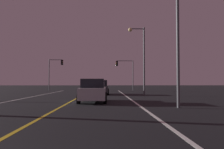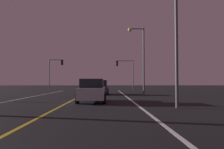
{
  "view_description": "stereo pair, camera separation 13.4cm",
  "coord_description": "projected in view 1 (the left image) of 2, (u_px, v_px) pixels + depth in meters",
  "views": [
    {
      "loc": [
        2.7,
        -1.94,
        1.47
      ],
      "look_at": [
        3.54,
        32.51,
        2.65
      ],
      "focal_mm": 35.67,
      "sensor_mm": 36.0,
      "label": 1
    },
    {
      "loc": [
        2.83,
        -1.94,
        1.47
      ],
      "look_at": [
        3.54,
        32.51,
        2.65
      ],
      "focal_mm": 35.67,
      "sensor_mm": 36.0,
      "label": 2
    }
  ],
  "objects": [
    {
      "name": "lane_edge_left",
      "position": [
        9.0,
        101.0,
        16.95
      ],
      "size": [
        0.16,
        42.5,
        0.01
      ],
      "primitive_type": "cube",
      "color": "silver",
      "rests_on": "ground"
    },
    {
      "name": "street_lamp_right_far",
      "position": [
        140.0,
        52.0,
        24.24
      ],
      "size": [
        1.82,
        0.44,
        7.45
      ],
      "rotation": [
        0.0,
        0.0,
        3.14
      ],
      "color": "#4C4C51",
      "rests_on": "ground"
    },
    {
      "name": "lane_center_divider",
      "position": [
        71.0,
        101.0,
        17.06
      ],
      "size": [
        0.16,
        42.5,
        0.01
      ],
      "primitive_type": "cube",
      "color": "gold",
      "rests_on": "ground"
    },
    {
      "name": "traffic_light_near_right",
      "position": [
        125.0,
        68.0,
        39.07
      ],
      "size": [
        3.13,
        0.36,
        5.27
      ],
      "rotation": [
        0.0,
        0.0,
        3.14
      ],
      "color": "#4C4C51",
      "rests_on": "ground"
    },
    {
      "name": "car_lead_same_lane",
      "position": [
        93.0,
        91.0,
        16.29
      ],
      "size": [
        2.02,
        4.3,
        1.7
      ],
      "rotation": [
        0.0,
        0.0,
        1.57
      ],
      "color": "black",
      "rests_on": "ground"
    },
    {
      "name": "street_lamp_right_near",
      "position": [
        169.0,
        25.0,
        12.76
      ],
      "size": [
        2.13,
        0.44,
        7.4
      ],
      "rotation": [
        0.0,
        0.0,
        3.14
      ],
      "color": "#4C4C51",
      "rests_on": "ground"
    },
    {
      "name": "traffic_light_near_left",
      "position": [
        56.0,
        68.0,
        38.78
      ],
      "size": [
        2.55,
        0.36,
        5.42
      ],
      "color": "#4C4C51",
      "rests_on": "ground"
    },
    {
      "name": "lane_edge_right",
      "position": [
        133.0,
        101.0,
        17.18
      ],
      "size": [
        0.16,
        42.5,
        0.01
      ],
      "primitive_type": "cube",
      "color": "silver",
      "rests_on": "ground"
    },
    {
      "name": "car_ahead_far",
      "position": [
        100.0,
        88.0,
        26.4
      ],
      "size": [
        2.02,
        4.3,
        1.7
      ],
      "rotation": [
        0.0,
        0.0,
        1.57
      ],
      "color": "black",
      "rests_on": "ground"
    }
  ]
}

